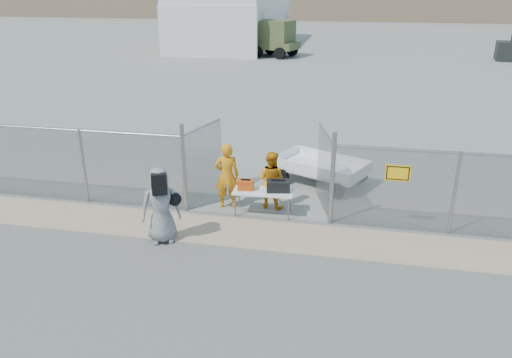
% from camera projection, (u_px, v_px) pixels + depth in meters
% --- Properties ---
extents(ground, '(160.00, 160.00, 0.00)m').
position_uv_depth(ground, '(239.00, 253.00, 11.81)').
color(ground, '#5A5A5A').
extents(tarmac_inside, '(160.00, 80.00, 0.01)m').
position_uv_depth(tarmac_inside, '(335.00, 46.00, 50.07)').
color(tarmac_inside, gray).
rests_on(tarmac_inside, ground).
extents(dirt_strip, '(44.00, 1.60, 0.01)m').
position_uv_depth(dirt_strip, '(248.00, 233.00, 12.72)').
color(dirt_strip, tan).
rests_on(dirt_strip, ground).
extents(chain_link_fence, '(40.00, 0.20, 2.20)m').
position_uv_depth(chain_link_fence, '(256.00, 179.00, 13.23)').
color(chain_link_fence, gray).
rests_on(chain_link_fence, ground).
extents(quonset_hangar, '(9.00, 18.00, 8.00)m').
position_uv_depth(quonset_hangar, '(233.00, 4.00, 48.63)').
color(quonset_hangar, silver).
rests_on(quonset_hangar, ground).
extents(folding_table, '(1.66, 0.74, 0.69)m').
position_uv_depth(folding_table, '(263.00, 202.00, 13.65)').
color(folding_table, white).
rests_on(folding_table, ground).
extents(orange_bag, '(0.46, 0.33, 0.27)m').
position_uv_depth(orange_bag, '(246.00, 185.00, 13.57)').
color(orange_bag, '#CD460E').
rests_on(orange_bag, folding_table).
extents(black_duffel, '(0.68, 0.47, 0.30)m').
position_uv_depth(black_duffel, '(278.00, 186.00, 13.45)').
color(black_duffel, black).
rests_on(black_duffel, folding_table).
extents(security_worker_left, '(0.78, 0.61, 1.89)m').
position_uv_depth(security_worker_left, '(227.00, 176.00, 13.86)').
color(security_worker_left, orange).
rests_on(security_worker_left, ground).
extents(security_worker_right, '(0.93, 0.80, 1.65)m').
position_uv_depth(security_worker_right, '(271.00, 180.00, 13.93)').
color(security_worker_right, orange).
rests_on(security_worker_right, ground).
extents(visitor, '(1.10, 0.94, 1.92)m').
position_uv_depth(visitor, '(161.00, 205.00, 12.02)').
color(visitor, slate).
rests_on(visitor, ground).
extents(utility_trailer, '(4.02, 3.18, 0.87)m').
position_uv_depth(utility_trailer, '(321.00, 170.00, 15.73)').
color(utility_trailer, white).
rests_on(utility_trailer, ground).
extents(military_truck, '(6.67, 4.10, 2.99)m').
position_uv_depth(military_truck, '(262.00, 38.00, 42.67)').
color(military_truck, '#4E552D').
rests_on(military_truck, ground).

